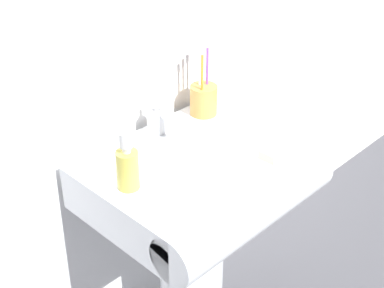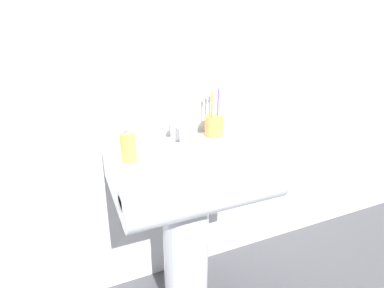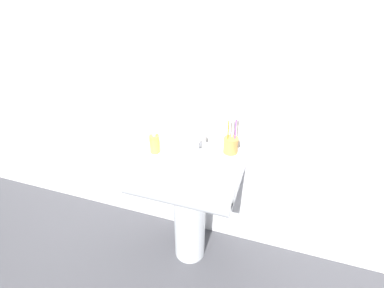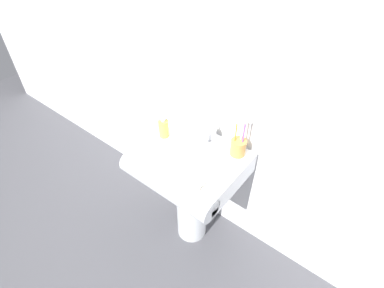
{
  "view_description": "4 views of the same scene",
  "coord_description": "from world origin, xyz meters",
  "views": [
    {
      "loc": [
        -0.91,
        -0.9,
        1.57
      ],
      "look_at": [
        0.03,
        0.02,
        0.74
      ],
      "focal_mm": 55.0,
      "sensor_mm": 36.0,
      "label": 1
    },
    {
      "loc": [
        -0.38,
        -0.95,
        1.15
      ],
      "look_at": [
        0.03,
        0.01,
        0.76
      ],
      "focal_mm": 28.0,
      "sensor_mm": 36.0,
      "label": 2
    },
    {
      "loc": [
        0.43,
        -1.24,
        1.61
      ],
      "look_at": [
        0.02,
        -0.01,
        0.83
      ],
      "focal_mm": 28.0,
      "sensor_mm": 36.0,
      "label": 3
    },
    {
      "loc": [
        0.69,
        -0.88,
        1.8
      ],
      "look_at": [
        0.0,
        0.0,
        0.79
      ],
      "focal_mm": 28.0,
      "sensor_mm": 36.0,
      "label": 4
    }
  ],
  "objects": [
    {
      "name": "bar_soap",
      "position": [
        0.15,
        -0.15,
        0.74
      ],
      "size": [
        0.07,
        0.05,
        0.02
      ],
      "primitive_type": "cube",
      "color": "silver",
      "rests_on": "sink_basin"
    },
    {
      "name": "soap_bottle",
      "position": [
        -0.2,
        0.01,
        0.79
      ],
      "size": [
        0.05,
        0.05,
        0.15
      ],
      "color": "gold",
      "rests_on": "sink_basin"
    },
    {
      "name": "faucet",
      "position": [
        0.02,
        0.14,
        0.77
      ],
      "size": [
        0.04,
        0.13,
        0.08
      ],
      "color": "silver",
      "rests_on": "sink_basin"
    },
    {
      "name": "sink_pedestal",
      "position": [
        0.0,
        0.0,
        0.3
      ],
      "size": [
        0.19,
        0.19,
        0.6
      ],
      "primitive_type": "cylinder",
      "color": "white",
      "rests_on": "ground"
    },
    {
      "name": "toothbrush_cup",
      "position": [
        0.19,
        0.14,
        0.78
      ],
      "size": [
        0.08,
        0.08,
        0.22
      ],
      "color": "#D19347",
      "rests_on": "sink_basin"
    },
    {
      "name": "sink_basin",
      "position": [
        0.0,
        -0.05,
        0.67
      ],
      "size": [
        0.55,
        0.46,
        0.13
      ],
      "color": "white",
      "rests_on": "sink_pedestal"
    }
  ]
}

